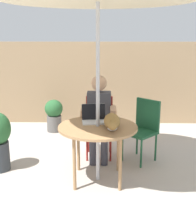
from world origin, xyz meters
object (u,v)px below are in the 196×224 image
object	(u,v)px
laptop	(94,117)
cat	(112,122)
potted_plant_near_fence	(54,114)
chair_occupied	(99,122)
patio_table	(98,131)
person_seated	(99,113)
chair_empty	(143,125)

from	to	relation	value
laptop	cat	size ratio (longest dim) A/B	0.50
laptop	potted_plant_near_fence	world-z (taller)	laptop
chair_occupied	cat	xyz separation A→B (m)	(0.17, -0.93, 0.27)
chair_occupied	patio_table	bearing A→B (deg)	-90.00
cat	potted_plant_near_fence	xyz separation A→B (m)	(-1.04, 2.03, -0.46)
person_seated	laptop	xyz separation A→B (m)	(-0.06, -0.47, 0.08)
laptop	potted_plant_near_fence	distance (m)	1.96
person_seated	laptop	size ratio (longest dim) A/B	3.72
cat	person_seated	bearing A→B (deg)	102.37
patio_table	cat	size ratio (longest dim) A/B	1.48
chair_occupied	laptop	xyz separation A→B (m)	(-0.06, -0.63, 0.25)
chair_occupied	laptop	size ratio (longest dim) A/B	2.69
chair_occupied	chair_empty	world-z (taller)	same
patio_table	person_seated	world-z (taller)	person_seated
chair_empty	cat	size ratio (longest dim) A/B	1.36
person_seated	cat	world-z (taller)	person_seated
chair_empty	person_seated	world-z (taller)	person_seated
patio_table	chair_empty	world-z (taller)	chair_empty
chair_occupied	cat	world-z (taller)	chair_occupied
laptop	person_seated	bearing A→B (deg)	83.25
chair_occupied	potted_plant_near_fence	world-z (taller)	chair_occupied
laptop	cat	bearing A→B (deg)	-53.10
person_seated	potted_plant_near_fence	size ratio (longest dim) A/B	2.02
cat	chair_empty	bearing A→B (deg)	58.23
chair_empty	potted_plant_near_fence	world-z (taller)	chair_empty
chair_occupied	laptop	world-z (taller)	laptop
patio_table	potted_plant_near_fence	distance (m)	2.14
chair_empty	person_seated	bearing A→B (deg)	178.81
person_seated	potted_plant_near_fence	xyz separation A→B (m)	(-0.87, 1.26, -0.36)
person_seated	cat	bearing A→B (deg)	-77.63
chair_occupied	potted_plant_near_fence	bearing A→B (deg)	128.35
cat	potted_plant_near_fence	world-z (taller)	cat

